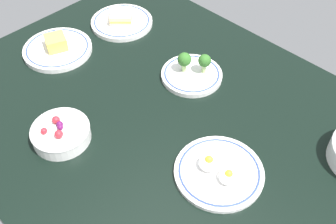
% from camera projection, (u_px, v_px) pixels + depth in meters
% --- Properties ---
extents(dining_table, '(1.27, 0.94, 0.04)m').
position_uv_depth(dining_table, '(168.00, 122.00, 1.08)').
color(dining_table, black).
rests_on(dining_table, ground).
extents(plate_sandwich, '(0.21, 0.21, 0.05)m').
position_uv_depth(plate_sandwich, '(122.00, 21.00, 1.35)').
color(plate_sandwich, white).
rests_on(plate_sandwich, dining_table).
extents(plate_broccoli, '(0.18, 0.18, 0.08)m').
position_uv_depth(plate_broccoli, '(192.00, 72.00, 1.17)').
color(plate_broccoli, white).
rests_on(plate_broccoli, dining_table).
extents(plate_cheese, '(0.21, 0.21, 0.06)m').
position_uv_depth(plate_cheese, '(57.00, 48.00, 1.25)').
color(plate_cheese, white).
rests_on(plate_cheese, dining_table).
extents(bowl_berries, '(0.15, 0.15, 0.06)m').
position_uv_depth(bowl_berries, '(61.00, 133.00, 1.00)').
color(bowl_berries, white).
rests_on(bowl_berries, dining_table).
extents(plate_eggs, '(0.21, 0.21, 0.05)m').
position_uv_depth(plate_eggs, '(219.00, 171.00, 0.94)').
color(plate_eggs, white).
rests_on(plate_eggs, dining_table).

